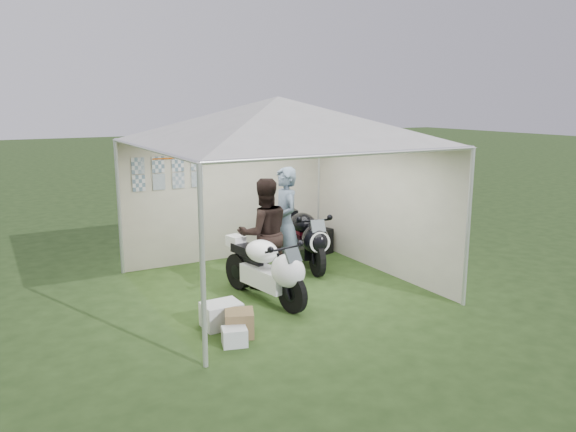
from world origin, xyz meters
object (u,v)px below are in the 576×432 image
object	(u,v)px
person_dark_jacket	(264,234)
crate_1	(239,323)
motorcycle_white	(268,268)
crate_2	(235,337)
motorcycle_black	(306,237)
person_blue_jacket	(285,223)
canopy_tent	(277,125)
crate_0	(221,315)
equipment_box	(318,241)
paddock_stand	(290,246)

from	to	relation	value
person_dark_jacket	crate_1	distance (m)	2.04
motorcycle_white	crate_2	bearing A→B (deg)	-142.02
motorcycle_black	person_dark_jacket	bearing A→B (deg)	-139.56
person_blue_jacket	crate_1	size ratio (longest dim) A/B	5.20
canopy_tent	crate_0	xyz separation A→B (m)	(-1.40, -1.06, -2.41)
crate_1	motorcycle_black	bearing A→B (deg)	43.73
equipment_box	crate_2	distance (m)	4.38
canopy_tent	motorcycle_black	size ratio (longest dim) A/B	2.86
crate_1	crate_0	bearing A→B (deg)	103.52
equipment_box	crate_2	world-z (taller)	equipment_box
motorcycle_black	person_blue_jacket	xyz separation A→B (m)	(-0.62, -0.35, 0.39)
paddock_stand	crate_0	distance (m)	3.71
motorcycle_white	person_blue_jacket	xyz separation A→B (m)	(0.79, 0.92, 0.41)
equipment_box	person_blue_jacket	bearing A→B (deg)	-142.10
equipment_box	crate_2	bearing A→B (deg)	-135.42
person_dark_jacket	motorcycle_white	bearing A→B (deg)	77.91
canopy_tent	crate_2	distance (m)	3.33
person_blue_jacket	crate_0	world-z (taller)	person_blue_jacket
paddock_stand	crate_2	size ratio (longest dim) A/B	1.35
canopy_tent	person_blue_jacket	xyz separation A→B (m)	(0.35, 0.40, -1.64)
canopy_tent	crate_2	xyz separation A→B (m)	(-1.49, -1.67, -2.47)
motorcycle_white	person_blue_jacket	bearing A→B (deg)	39.84
person_dark_jacket	paddock_stand	bearing A→B (deg)	-120.97
motorcycle_white	crate_0	world-z (taller)	motorcycle_white
canopy_tent	crate_1	size ratio (longest dim) A/B	15.72
crate_0	motorcycle_white	bearing A→B (deg)	29.00
paddock_stand	crate_1	size ratio (longest dim) A/B	1.13
paddock_stand	person_blue_jacket	world-z (taller)	person_blue_jacket
crate_1	motorcycle_white	bearing A→B (deg)	46.10
motorcycle_white	paddock_stand	bearing A→B (deg)	44.14
paddock_stand	crate_1	bearing A→B (deg)	-128.65
motorcycle_white	motorcycle_black	world-z (taller)	motorcycle_black
crate_2	equipment_box	bearing A→B (deg)	44.58
paddock_stand	crate_0	bearing A→B (deg)	-133.36
canopy_tent	person_dark_jacket	distance (m)	1.71
equipment_box	crate_0	size ratio (longest dim) A/B	0.99
canopy_tent	person_blue_jacket	distance (m)	1.72
canopy_tent	motorcycle_black	distance (m)	2.37
person_blue_jacket	crate_0	xyz separation A→B (m)	(-1.75, -1.46, -0.77)
crate_2	motorcycle_white	bearing A→B (deg)	47.67
person_dark_jacket	crate_0	size ratio (longest dim) A/B	3.59
crate_1	crate_2	size ratio (longest dim) A/B	1.20
motorcycle_black	paddock_stand	distance (m)	0.99
motorcycle_white	crate_1	distance (m)	1.31
person_blue_jacket	crate_1	xyz separation A→B (m)	(-1.66, -1.83, -0.77)
motorcycle_white	person_dark_jacket	world-z (taller)	person_dark_jacket
motorcycle_black	paddock_stand	world-z (taller)	motorcycle_black
paddock_stand	equipment_box	size ratio (longest dim) A/B	0.83
motorcycle_black	crate_1	bearing A→B (deg)	-125.11
motorcycle_black	crate_0	bearing A→B (deg)	-131.53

